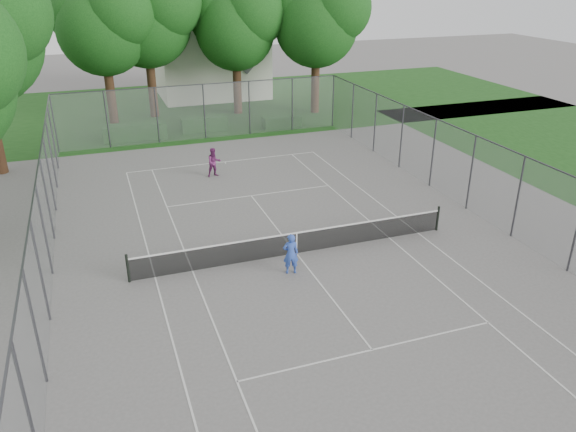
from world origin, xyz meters
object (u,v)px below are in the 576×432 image
object	(u,v)px
girl_player	(291,254)
woman_player	(214,162)
house	(210,43)
tennis_net	(297,242)

from	to	relation	value
girl_player	woman_player	world-z (taller)	girl_player
girl_player	house	bearing A→B (deg)	-87.10
house	girl_player	world-z (taller)	house
tennis_net	house	xyz separation A→B (m)	(3.32, 29.68, 3.87)
girl_player	woman_player	size ratio (longest dim) A/B	1.01
girl_player	woman_player	distance (m)	11.07
girl_player	woman_player	bearing A→B (deg)	-77.93
girl_player	woman_player	xyz separation A→B (m)	(-0.34, 11.06, -0.01)
house	woman_player	distance (m)	20.73
tennis_net	woman_player	world-z (taller)	woman_player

